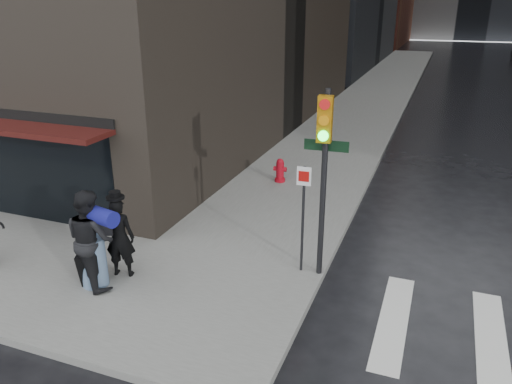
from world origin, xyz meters
The scene contains 6 objects.
ground centered at (0.00, 0.00, 0.00)m, with size 140.00×140.00×0.00m, color black.
sidewalk_left centered at (0.00, 27.00, 0.07)m, with size 4.00×50.00×0.15m, color slate.
man_overcoat centered at (-1.88, 0.33, 0.92)m, with size 0.94×1.12×1.83m.
man_jeans centered at (-2.07, -0.07, 1.13)m, with size 1.35×1.16×1.96m.
traffic_light centered at (1.87, 1.81, 2.56)m, with size 0.93×0.45×3.74m.
fire_hydrant centered at (-0.56, 6.84, 0.47)m, with size 0.40×0.32×0.73m.
Camera 1 is at (3.86, -6.88, 5.35)m, focal length 35.00 mm.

